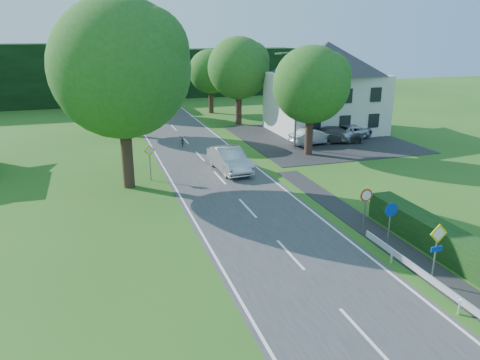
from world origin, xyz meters
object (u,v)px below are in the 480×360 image
object	(u,v)px
parked_car_silver_a	(313,137)
streetlight	(295,96)
parked_car_grey	(337,135)
parasol	(294,126)
motorcycle	(183,140)
moving_car	(229,159)
parked_car_silver_b	(351,132)

from	to	relation	value
parked_car_silver_a	streetlight	bearing A→B (deg)	105.33
streetlight	parked_car_grey	world-z (taller)	streetlight
parked_car_silver_a	parasol	world-z (taller)	parasol
streetlight	parked_car_grey	bearing A→B (deg)	13.31
motorcycle	parked_car_silver_a	xyz separation A→B (m)	(10.93, -3.13, 0.24)
moving_car	parked_car_silver_a	distance (m)	10.85
motorcycle	streetlight	bearing A→B (deg)	-15.70
moving_car	parasol	world-z (taller)	parasol
motorcycle	parasol	distance (m)	11.00
moving_car	parked_car_silver_b	xyz separation A→B (m)	(13.51, 6.51, -0.14)
parasol	parked_car_silver_a	bearing A→B (deg)	-90.41
parked_car_grey	parasol	world-z (taller)	parasol
streetlight	parked_car_grey	xyz separation A→B (m)	(4.71, 1.11, -3.73)
parked_car_silver_b	motorcycle	bearing A→B (deg)	53.91
streetlight	moving_car	xyz separation A→B (m)	(-6.98, -4.65, -3.58)
streetlight	moving_car	world-z (taller)	streetlight
parked_car_silver_a	parasol	distance (m)	4.00
streetlight	moving_car	size ratio (longest dim) A/B	1.57
moving_car	parasol	distance (m)	13.40
streetlight	parked_car_silver_b	size ratio (longest dim) A/B	1.60
moving_car	parked_car_silver_b	world-z (taller)	moving_car
moving_car	parked_car_silver_b	distance (m)	15.00
parked_car_silver_a	moving_car	bearing A→B (deg)	113.05
motorcycle	parasol	world-z (taller)	parasol
streetlight	moving_car	distance (m)	9.12
parked_car_grey	streetlight	bearing A→B (deg)	113.32
moving_car	motorcycle	world-z (taller)	moving_car
motorcycle	parked_car_grey	distance (m)	13.70
parked_car_silver_a	parked_car_silver_b	size ratio (longest dim) A/B	0.84
streetlight	parked_car_silver_a	size ratio (longest dim) A/B	1.90
motorcycle	parked_car_silver_b	distance (m)	15.36
streetlight	parasol	size ratio (longest dim) A/B	4.11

